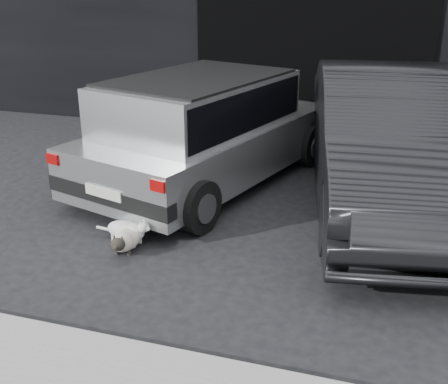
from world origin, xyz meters
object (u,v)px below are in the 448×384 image
(second_car, at_px, (392,140))
(cat_siamese, at_px, (126,239))
(cat_white, at_px, (128,230))
(silver_hatchback, at_px, (204,126))

(second_car, distance_m, cat_siamese, 3.38)
(second_car, xyz_separation_m, cat_white, (-2.59, -1.97, -0.67))
(cat_white, bearing_deg, second_car, 137.56)
(silver_hatchback, bearing_deg, cat_siamese, -76.61)
(silver_hatchback, bearing_deg, cat_white, -78.09)
(cat_siamese, height_order, cat_white, cat_white)
(silver_hatchback, height_order, second_car, second_car)
(second_car, relative_size, cat_siamese, 6.35)
(silver_hatchback, xyz_separation_m, second_car, (2.43, -0.06, 0.02))
(silver_hatchback, xyz_separation_m, cat_white, (-0.16, -2.02, -0.65))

